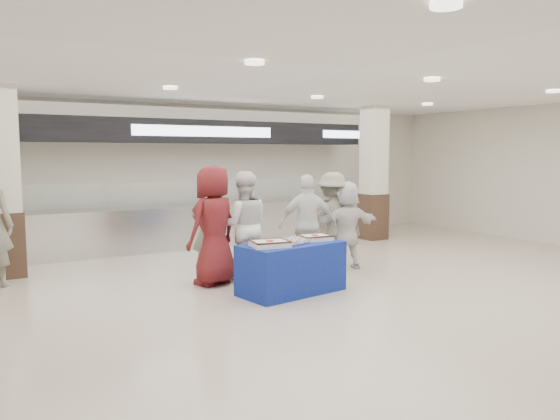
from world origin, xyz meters
TOP-DOWN VIEW (x-y plane):
  - ground at (0.00, 0.00)m, footprint 14.00×14.00m
  - serving_line at (0.00, 5.40)m, footprint 8.70×0.85m
  - column_left at (-4.00, 4.20)m, footprint 0.55×0.55m
  - column_right at (4.00, 4.20)m, footprint 0.55×0.55m
  - display_table at (-0.44, 0.84)m, footprint 1.65×1.00m
  - sheet_cake_left at (-0.87, 0.73)m, footprint 0.58×0.48m
  - sheet_cake_right at (0.01, 0.89)m, footprint 0.50×0.40m
  - cupcake_tray at (-0.39, 0.83)m, footprint 0.48×0.42m
  - civilian_maroon at (-1.22, 1.92)m, footprint 1.08×0.89m
  - soldier_a at (-1.17, 2.21)m, footprint 0.64×0.46m
  - chef_tall at (-0.65, 2.00)m, footprint 1.05×0.93m
  - chef_short at (0.52, 1.85)m, footprint 1.09×0.78m
  - soldier_b at (1.15, 1.97)m, footprint 1.23×0.85m
  - civilian_white at (1.31, 1.79)m, footprint 1.50×0.57m

SIDE VIEW (x-z plane):
  - ground at x=0.00m, z-range 0.00..0.00m
  - display_table at x=-0.44m, z-range 0.00..0.75m
  - cupcake_tray at x=-0.39m, z-range 0.75..0.82m
  - civilian_white at x=1.31m, z-range 0.00..1.59m
  - sheet_cake_right at x=0.01m, z-range 0.75..0.85m
  - sheet_cake_left at x=-0.87m, z-range 0.75..0.86m
  - soldier_a at x=-1.17m, z-range 0.00..1.65m
  - chef_short at x=0.52m, z-range 0.00..1.72m
  - soldier_b at x=1.15m, z-range 0.00..1.74m
  - chef_tall at x=-0.65m, z-range 0.00..1.79m
  - civilian_maroon at x=-1.22m, z-range 0.00..1.90m
  - serving_line at x=0.00m, z-range -0.24..2.56m
  - column_left at x=-4.00m, z-range -0.07..3.13m
  - column_right at x=4.00m, z-range -0.07..3.13m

